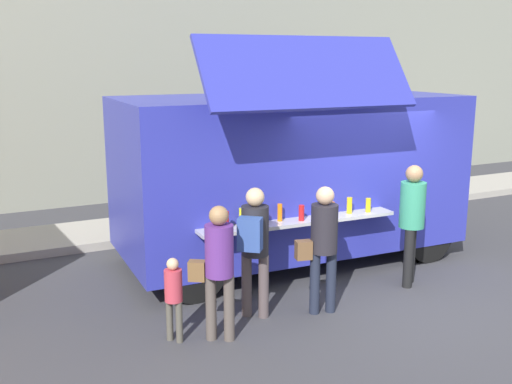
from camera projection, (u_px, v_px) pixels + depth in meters
The scene contains 10 objects.
ground_plane at pixel (403, 299), 8.35m from camera, with size 60.00×60.00×0.00m, color #38383D.
curb_strip at pixel (19, 244), 10.59m from camera, with size 28.00×1.60×0.15m, color #9E998E.
building_behind at pixel (36, 29), 13.59m from camera, with size 32.00×2.40×7.87m, color gray.
food_truck_main at pixel (290, 172), 9.70m from camera, with size 5.50×3.20×3.58m.
trash_bin at pixel (401, 184), 13.79m from camera, with size 0.60×0.60×0.89m, color #2B5F39.
customer_front_ordering at pixel (323, 239), 7.68m from camera, with size 0.56×0.35×1.70m.
customer_mid_with_backpack at pixel (254, 240), 7.52m from camera, with size 0.51×0.54×1.71m.
customer_rear_waiting at pixel (218, 262), 6.93m from camera, with size 0.51×0.42×1.64m.
customer_extra_browsing at pixel (412, 214), 8.66m from camera, with size 0.37×0.37×1.80m.
child_near_queue at pixel (173, 292), 6.97m from camera, with size 0.21×0.21×1.03m.
Camera 1 is at (-5.30, -6.12, 3.27)m, focal length 41.98 mm.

